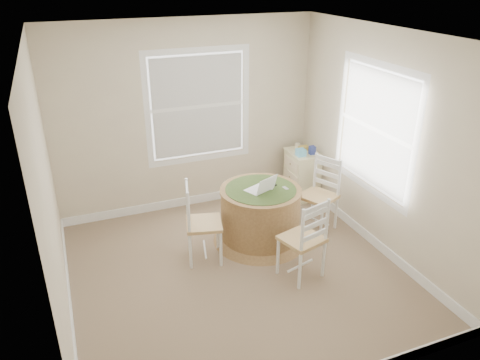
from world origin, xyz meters
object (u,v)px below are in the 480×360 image
chair_right (318,196)px  laptop (261,188)px  corner_chest (302,174)px  chair_left (204,223)px  chair_near (302,238)px  round_table (260,212)px

chair_right → laptop: chair_right is taller
chair_right → corner_chest: 0.95m
chair_left → chair_near: same height
chair_near → round_table: bearing=-98.1°
corner_chest → chair_left: bearing=-148.8°
chair_near → chair_right: bearing=-145.8°
chair_left → corner_chest: chair_left is taller
round_table → chair_right: 0.81m
round_table → chair_near: chair_near is taller
chair_right → laptop: size_ratio=2.42×
round_table → chair_near: bearing=-89.7°
round_table → chair_right: bearing=-9.0°
round_table → corner_chest: size_ratio=1.65×
round_table → corner_chest: round_table is taller
round_table → chair_near: 0.86m
laptop → chair_left: bearing=-15.9°
chair_left → chair_right: bearing=-72.1°
chair_left → corner_chest: bearing=-47.2°
round_table → chair_near: size_ratio=1.24×
round_table → laptop: 0.35m
chair_right → laptop: bearing=-114.7°
chair_near → corner_chest: 1.98m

